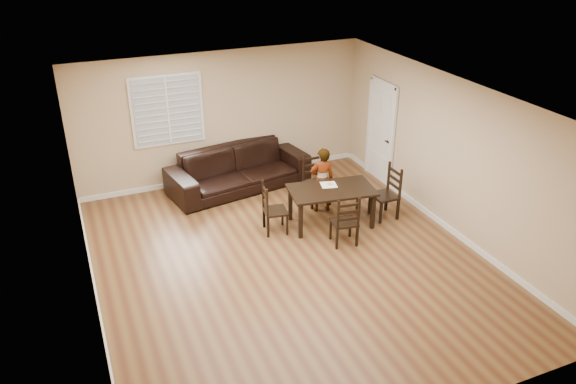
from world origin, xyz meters
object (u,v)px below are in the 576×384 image
object	(u,v)px
chair_right	(390,193)
chair_left	(269,211)
dining_table	(331,193)
child	(322,180)
chair_near	(314,180)
sofa	(239,169)
chair_far	(346,224)
donut	(330,184)

from	to	relation	value
chair_right	chair_left	bearing A→B (deg)	-98.07
dining_table	child	distance (m)	0.54
chair_near	sofa	size ratio (longest dim) A/B	0.35
child	chair_near	bearing A→B (deg)	-85.78
sofa	chair_left	bearing A→B (deg)	-102.24
dining_table	child	world-z (taller)	child
chair_near	chair_far	size ratio (longest dim) A/B	1.07
sofa	donut	bearing A→B (deg)	-70.22
child	donut	distance (m)	0.39
chair_far	child	world-z (taller)	child
dining_table	chair_right	world-z (taller)	chair_right
chair_near	sofa	distance (m)	1.62
chair_near	dining_table	bearing A→B (deg)	-98.71
chair_right	child	size ratio (longest dim) A/B	0.80
chair_near	chair_far	bearing A→B (deg)	-99.28
chair_left	donut	bearing A→B (deg)	-80.65
dining_table	chair_far	bearing A→B (deg)	-90.04
chair_right	donut	distance (m)	1.17
chair_near	chair_left	xyz separation A→B (m)	(-1.24, -0.79, -0.03)
chair_right	child	bearing A→B (deg)	-122.99
chair_far	donut	xyz separation A→B (m)	(0.15, 0.95, 0.31)
chair_far	sofa	bearing A→B (deg)	-63.62
dining_table	chair_far	distance (m)	0.82
chair_left	chair_near	bearing A→B (deg)	-48.29
chair_near	chair_right	xyz separation A→B (m)	(1.03, -1.09, 0.01)
chair_right	sofa	bearing A→B (deg)	-135.91
chair_left	sofa	bearing A→B (deg)	6.83
donut	child	bearing A→B (deg)	84.86
chair_left	dining_table	bearing A→B (deg)	-88.91
child	chair_far	bearing A→B (deg)	91.36
donut	sofa	world-z (taller)	sofa
chair_right	child	distance (m)	1.27
chair_near	chair_far	xyz separation A→B (m)	(-0.22, -1.74, -0.03)
chair_far	dining_table	bearing A→B (deg)	-89.78
dining_table	donut	distance (m)	0.20
dining_table	donut	size ratio (longest dim) A/B	17.26
chair_near	chair_left	bearing A→B (deg)	-149.45
sofa	chair_right	bearing A→B (deg)	-55.31
chair_left	child	size ratio (longest dim) A/B	0.74
sofa	dining_table	bearing A→B (deg)	-73.11
chair_far	donut	world-z (taller)	chair_far
chair_left	donut	size ratio (longest dim) A/B	10.05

